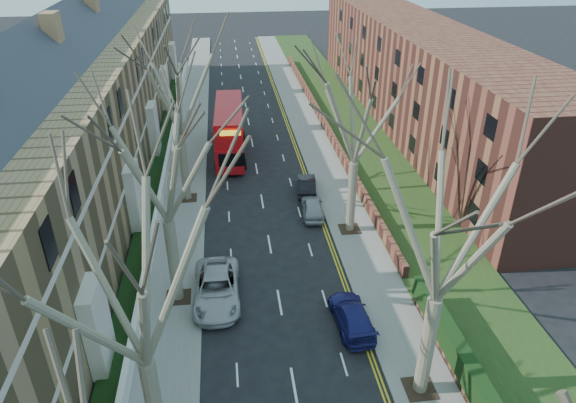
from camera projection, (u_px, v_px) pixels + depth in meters
name	position (u px, v px, depth m)	size (l,w,h in m)	color
pavement_left	(190.00, 145.00, 49.27)	(3.00, 102.00, 0.12)	slate
pavement_right	(313.00, 139.00, 50.59)	(3.00, 102.00, 0.12)	slate
terrace_left	(77.00, 123.00, 38.83)	(9.70, 78.00, 13.60)	olive
flats_right	(417.00, 75.00, 52.96)	(13.97, 54.00, 10.00)	brown
front_wall_left	(165.00, 177.00, 41.86)	(0.30, 78.00, 1.00)	white
grass_verge_right	(357.00, 136.00, 51.05)	(6.00, 102.00, 0.06)	#213714
tree_left_mid	(128.00, 265.00, 16.04)	(10.50, 10.50, 14.71)	brown
tree_left_far	(159.00, 150.00, 24.88)	(10.15, 10.15, 14.22)	brown
tree_left_dist	(175.00, 77.00, 35.16)	(10.50, 10.50, 14.71)	brown
tree_right_mid	(451.00, 211.00, 19.04)	(10.50, 10.50, 14.71)	brown
tree_right_far	(358.00, 102.00, 31.36)	(10.15, 10.15, 14.22)	brown
double_decker_bus	(230.00, 131.00, 46.54)	(2.97, 10.71, 4.46)	#B80D12
car_left_far	(217.00, 288.00, 28.96)	(2.58, 5.60, 1.56)	#ACADB2
car_right_near	(352.00, 316.00, 27.17)	(1.79, 4.40, 1.28)	navy
car_right_mid	(312.00, 207.00, 37.40)	(1.53, 3.80, 1.29)	#9DA1A6
car_right_far	(307.00, 185.00, 40.54)	(1.37, 3.92, 1.29)	black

